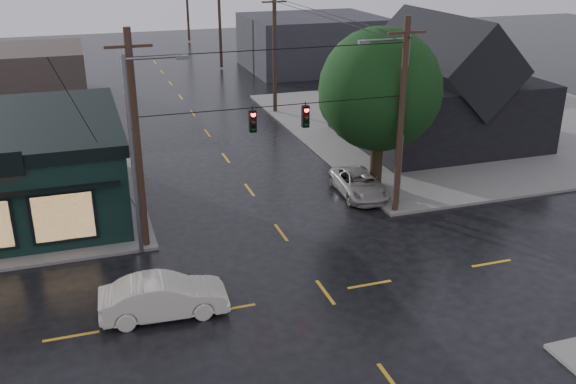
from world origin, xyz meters
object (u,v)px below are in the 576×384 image
object	(u,v)px
utility_pole_ne	(395,212)
suv_silver	(359,184)
sedan_cream	(164,297)
utility_pole_nw	(147,247)
corner_tree	(380,90)

from	to	relation	value
utility_pole_ne	suv_silver	xyz separation A→B (m)	(-0.83, 2.84, 0.67)
sedan_cream	suv_silver	distance (m)	15.12
utility_pole_ne	utility_pole_nw	bearing A→B (deg)	180.00
utility_pole_ne	suv_silver	bearing A→B (deg)	106.37
sedan_cream	suv_silver	size ratio (longest dim) A/B	1.00
utility_pole_nw	corner_tree	bearing A→B (deg)	14.50
sedan_cream	suv_silver	bearing A→B (deg)	-50.55
suv_silver	corner_tree	bearing A→B (deg)	29.83
utility_pole_ne	suv_silver	size ratio (longest dim) A/B	2.09
utility_pole_nw	sedan_cream	world-z (taller)	utility_pole_nw
corner_tree	sedan_cream	distance (m)	17.32
corner_tree	suv_silver	world-z (taller)	corner_tree
corner_tree	sedan_cream	size ratio (longest dim) A/B	1.87
corner_tree	utility_pole_nw	bearing A→B (deg)	-165.50
corner_tree	sedan_cream	world-z (taller)	corner_tree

